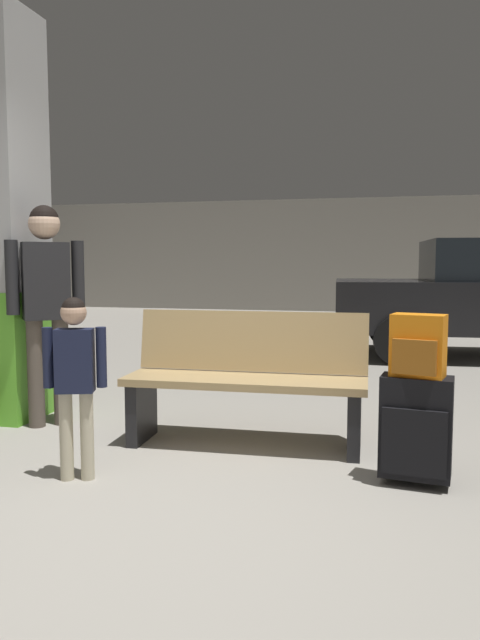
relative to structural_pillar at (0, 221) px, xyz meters
The scene contains 8 objects.
ground_plane 3.38m from the structural_pillar, 51.68° to the left, with size 18.00×18.00×0.10m, color gray.
garage_back_wall 11.35m from the structural_pillar, 80.64° to the left, with size 18.00×0.12×2.80m, color gray.
structural_pillar is the anchor object (origin of this frame).
bench 2.31m from the structural_pillar, ahead, with size 1.61×0.57×0.89m.
suitcase 3.42m from the structural_pillar, 14.34° to the right, with size 0.40×0.27×0.60m.
backpack_bright 3.28m from the structural_pillar, 14.35° to the right, with size 0.31×0.25×0.34m.
child 1.92m from the structural_pillar, 42.91° to the right, with size 0.34×0.20×1.03m.
adult 0.73m from the structural_pillar, 18.22° to the right, with size 0.46×0.38×1.64m.
Camera 1 is at (1.08, -2.53, 1.22)m, focal length 34.27 mm.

